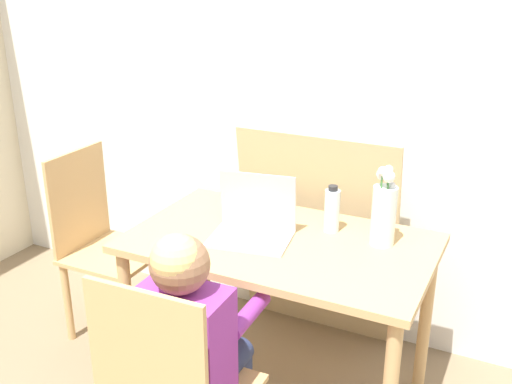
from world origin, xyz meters
TOP-DOWN VIEW (x-y plane):
  - wall_back at (0.00, 2.23)m, footprint 6.40×0.05m
  - dining_table at (-0.17, 1.59)m, footprint 1.16×0.69m
  - chair_spare at (-1.14, 1.67)m, footprint 0.40×0.40m
  - person_seated at (-0.22, 1.02)m, footprint 0.30×0.43m
  - laptop at (-0.28, 1.58)m, footprint 0.34×0.28m
  - flower_vase at (0.19, 1.72)m, footprint 0.09×0.09m
  - water_bottle at (-0.02, 1.75)m, footprint 0.06×0.06m
  - cardboard_panel at (-0.21, 2.09)m, footprint 0.76×0.16m

SIDE VIEW (x-z plane):
  - chair_spare at x=-1.14m, z-range 0.01..0.91m
  - cardboard_panel at x=-0.21m, z-range 0.00..1.02m
  - person_seated at x=-0.22m, z-range 0.13..1.11m
  - dining_table at x=-0.17m, z-range 0.26..0.98m
  - laptop at x=-0.28m, z-range 0.65..0.89m
  - water_bottle at x=-0.02m, z-range 0.71..0.90m
  - flower_vase at x=0.19m, z-range 0.70..1.01m
  - wall_back at x=0.00m, z-range 0.00..2.50m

